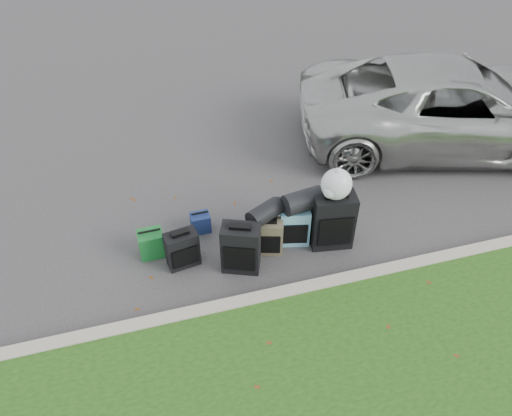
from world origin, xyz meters
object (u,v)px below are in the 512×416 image
object	(u,v)px
suv	(453,105)
tote_green	(151,243)
suitcase_olive	(269,236)
suitcase_teal	(294,226)
suitcase_large_black_right	(333,220)
tote_navy	(201,223)
suitcase_large_black_left	(241,248)
suitcase_small_black	(182,249)

from	to	relation	value
suv	tote_green	bearing A→B (deg)	120.43
suitcase_olive	suitcase_teal	bearing A→B (deg)	27.52
suitcase_large_black_right	tote_navy	bearing A→B (deg)	164.89
tote_green	tote_navy	distance (m)	0.80
suv	suitcase_large_black_right	xyz separation A→B (m)	(-3.02, -1.92, -0.31)
tote_green	suv	bearing A→B (deg)	13.38
suitcase_large_black_left	tote_green	xyz separation A→B (m)	(-1.13, 0.58, -0.17)
tote_navy	suitcase_small_black	bearing A→B (deg)	-121.63
suitcase_small_black	suitcase_large_black_left	bearing A→B (deg)	-30.09
suitcase_large_black_right	tote_navy	size ratio (longest dim) A/B	2.91
suitcase_small_black	suitcase_large_black_left	world-z (taller)	suitcase_large_black_left
suv	suitcase_large_black_right	size ratio (longest dim) A/B	6.20
suitcase_small_black	tote_green	bearing A→B (deg)	132.28
suv	suitcase_teal	distance (m)	3.95
tote_green	tote_navy	bearing A→B (deg)	19.81
tote_navy	suitcase_large_black_right	bearing A→B (deg)	-24.30
suitcase_small_black	suitcase_large_black_right	size ratio (longest dim) A/B	0.63
suitcase_large_black_left	tote_green	distance (m)	1.29
suv	suitcase_large_black_right	distance (m)	3.59
tote_navy	tote_green	bearing A→B (deg)	-159.52
tote_green	suitcase_large_black_left	bearing A→B (deg)	-28.63
suitcase_olive	suv	bearing A→B (deg)	41.88
suitcase_small_black	suitcase_olive	size ratio (longest dim) A/B	1.01
suitcase_small_black	tote_green	xyz separation A→B (m)	(-0.39, 0.31, -0.08)
suitcase_large_black_left	suitcase_olive	size ratio (longest dim) A/B	1.35
suv	suitcase_large_black_left	world-z (taller)	suv
suitcase_teal	suitcase_large_black_right	xyz separation A→B (m)	(0.50, -0.17, 0.13)
suitcase_small_black	suitcase_olive	distance (m)	1.20
suitcase_small_black	suitcase_teal	distance (m)	1.60
suitcase_large_black_right	tote_navy	world-z (taller)	suitcase_large_black_right
suitcase_large_black_right	suitcase_small_black	bearing A→B (deg)	-176.03
suitcase_small_black	suitcase_large_black_right	xyz separation A→B (m)	(2.09, -0.17, 0.16)
suitcase_large_black_left	suitcase_teal	size ratio (longest dim) A/B	1.22
suitcase_olive	suitcase_teal	world-z (taller)	suitcase_teal
suitcase_teal	suitcase_olive	bearing A→B (deg)	-156.09
suitcase_large_black_right	suitcase_teal	bearing A→B (deg)	169.96
suitcase_large_black_left	tote_navy	xyz separation A→B (m)	(-0.39, 0.87, -0.22)
suitcase_olive	tote_green	xyz separation A→B (m)	(-1.58, 0.38, -0.08)
suv	suitcase_teal	size ratio (longest dim) A/B	8.98
suitcase_teal	tote_navy	xyz separation A→B (m)	(-1.24, 0.59, -0.15)
suitcase_large_black_left	suitcase_small_black	bearing A→B (deg)	-178.77
suitcase_olive	tote_navy	bearing A→B (deg)	158.26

